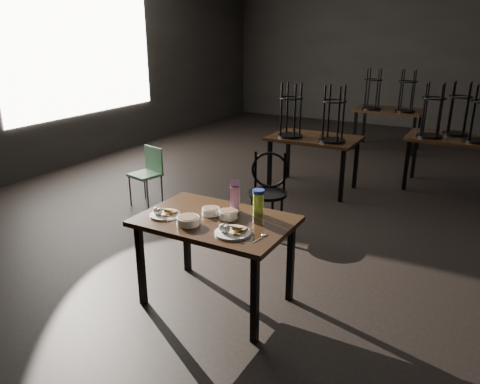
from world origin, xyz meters
The scene contains 15 objects.
room centered at (-0.06, 0.01, 2.33)m, with size 12.00×12.04×3.22m.
main_table centered at (-0.71, -2.31, 0.67)m, with size 1.20×0.80×0.75m.
plate_left centered at (-1.10, -2.45, 0.77)m, with size 0.24×0.24×0.08m.
plate_right centered at (-0.45, -2.49, 0.77)m, with size 0.27×0.27×0.09m.
bowl_near centered at (-0.79, -2.25, 0.78)m, with size 0.14×0.14×0.06m.
bowl_far centered at (-0.63, -2.24, 0.78)m, with size 0.15×0.15×0.06m.
bowl_big centered at (-0.83, -2.50, 0.78)m, with size 0.18×0.18×0.06m.
juice_carton centered at (-0.64, -2.11, 0.88)m, with size 0.09×0.09×0.28m.
water_bottle centered at (-0.45, -2.07, 0.86)m, with size 0.12×0.12×0.21m.
spoon centered at (-0.24, -2.41, 0.75)m, with size 0.05×0.19×0.01m.
bentwood_chair centered at (-0.96, -0.83, 0.53)m, with size 0.47×0.46×0.90m.
school_chair centered at (-2.71, -0.73, 0.44)m, with size 0.41×0.41×0.73m.
bg_table_left centered at (-1.06, 0.80, 0.75)m, with size 1.20×0.80×1.48m.
bg_table_right centered at (0.62, 1.73, 0.78)m, with size 1.20×0.80×1.48m.
bg_table_far centered at (-0.67, 3.66, 0.75)m, with size 1.20×0.80×1.48m.
Camera 1 is at (1.11, -5.19, 2.17)m, focal length 35.00 mm.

